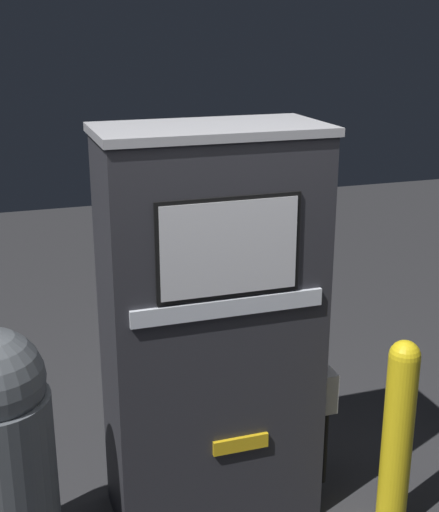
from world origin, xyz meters
name	(u,v)px	position (x,y,z in m)	size (l,w,h in m)	color
gas_pump	(212,332)	(0.00, 0.26, 1.02)	(1.13, 0.56, 2.03)	#28282D
safety_bollard	(398,432)	(0.83, -0.17, 0.54)	(0.15, 0.15, 1.03)	yellow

